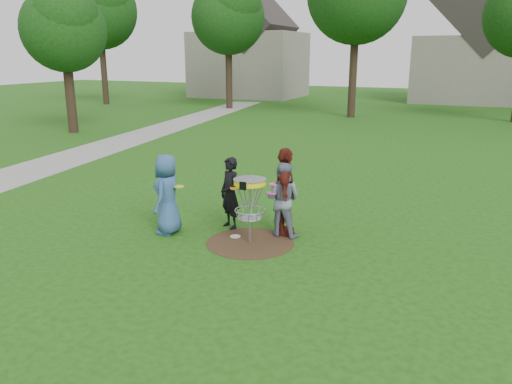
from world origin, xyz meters
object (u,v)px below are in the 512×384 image
at_px(player_blue, 167,194).
at_px(disc_golf_basket, 250,195).
at_px(player_black, 230,193).
at_px(player_grey, 283,199).
at_px(player_maroon, 285,192).

bearing_deg(player_blue, disc_golf_basket, 85.80).
bearing_deg(player_black, disc_golf_basket, -10.95).
height_order(player_blue, disc_golf_basket, player_blue).
relative_size(player_blue, disc_golf_basket, 1.24).
height_order(player_blue, player_black, player_blue).
relative_size(player_grey, disc_golf_basket, 1.15).
bearing_deg(player_black, player_maroon, 33.16).
distance_m(player_blue, disc_golf_basket, 1.86).
distance_m(player_maroon, disc_golf_basket, 0.88).
xyz_separation_m(player_black, player_maroon, (1.24, 0.07, 0.14)).
bearing_deg(player_blue, player_grey, 101.42).
bearing_deg(disc_golf_basket, player_blue, -175.53).
height_order(player_blue, player_maroon, player_maroon).
distance_m(player_blue, player_grey, 2.44).
height_order(player_blue, player_grey, player_blue).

